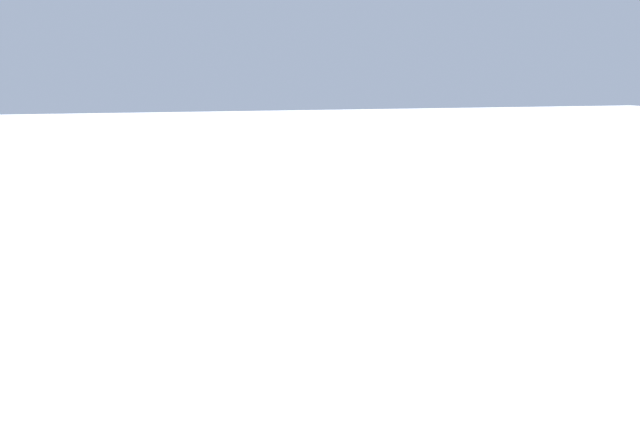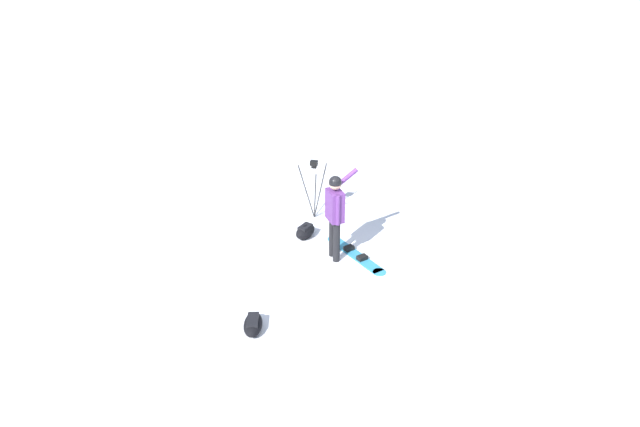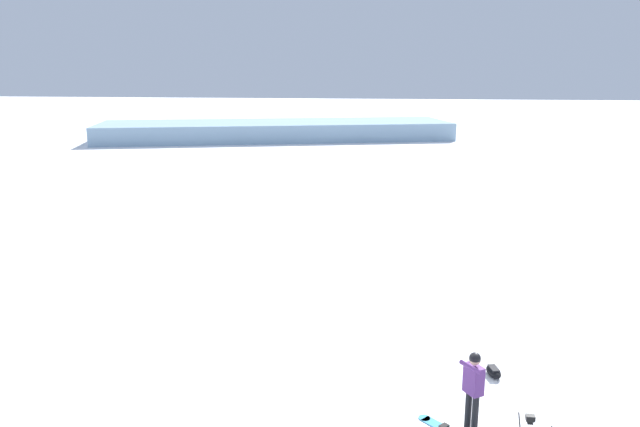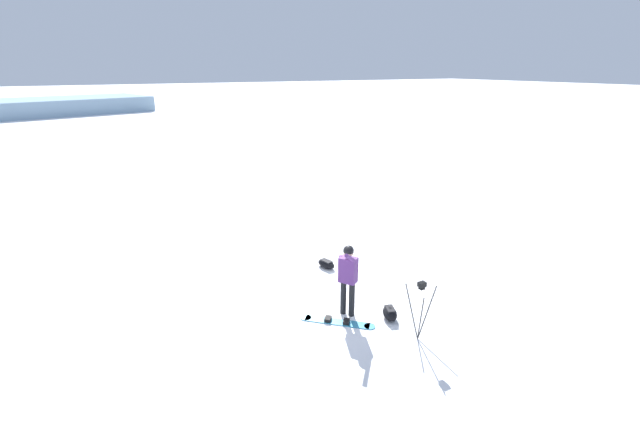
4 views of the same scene
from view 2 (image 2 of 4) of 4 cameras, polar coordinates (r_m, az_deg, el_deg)
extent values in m
plane|color=white|center=(10.39, 2.79, -6.80)|extent=(300.00, 300.00, 0.00)
cylinder|color=black|center=(10.87, 1.31, -2.42)|extent=(0.14, 0.14, 0.87)
cylinder|color=black|center=(10.69, 1.74, -2.97)|extent=(0.14, 0.14, 0.87)
cube|color=#592D72|center=(10.42, 1.57, 0.84)|extent=(0.48, 0.44, 0.62)
sphere|color=tan|center=(10.23, 1.60, 3.12)|extent=(0.24, 0.24, 0.24)
sphere|color=black|center=(10.22, 1.61, 3.28)|extent=(0.25, 0.25, 0.25)
cylinder|color=#592D72|center=(10.48, 2.58, 3.56)|extent=(0.38, 0.51, 0.43)
cylinder|color=#592D72|center=(10.25, 1.87, 0.35)|extent=(0.09, 0.09, 0.62)
cube|color=teal|center=(11.10, 3.72, -4.33)|extent=(1.22, 1.30, 0.02)
cylinder|color=teal|center=(11.62, 1.45, -2.70)|extent=(0.26, 0.26, 0.02)
cylinder|color=teal|center=(10.61, 6.22, -6.11)|extent=(0.26, 0.26, 0.02)
cube|color=black|center=(11.22, 3.05, -3.63)|extent=(0.24, 0.24, 0.08)
cube|color=black|center=(10.93, 4.43, -4.61)|extent=(0.24, 0.24, 0.08)
ellipsoid|color=black|center=(11.63, -1.55, -1.89)|extent=(0.61, 0.47, 0.29)
cube|color=black|center=(11.58, -1.55, -1.45)|extent=(0.36, 0.28, 0.08)
cylinder|color=#262628|center=(12.31, -1.43, 2.29)|extent=(0.07, 0.40, 1.24)
cylinder|color=#262628|center=(12.08, -0.51, 1.78)|extent=(0.38, 0.16, 1.24)
cylinder|color=#262628|center=(12.36, 0.03, 2.41)|extent=(0.35, 0.24, 1.24)
cube|color=black|center=(11.98, -0.63, 4.94)|extent=(0.10, 0.10, 0.06)
cube|color=black|center=(11.95, -0.63, 5.30)|extent=(0.12, 0.16, 0.10)
ellipsoid|color=black|center=(9.18, -7.01, -11.43)|extent=(0.66, 0.45, 0.23)
cube|color=black|center=(9.13, -7.04, -11.04)|extent=(0.40, 0.27, 0.08)
camera|label=1|loc=(17.64, -21.92, 38.43)|focal=28.16mm
camera|label=3|loc=(21.14, 15.12, 31.10)|focal=34.43mm
camera|label=4|loc=(17.26, 26.47, 24.42)|focal=24.74mm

